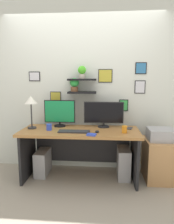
{
  "coord_description": "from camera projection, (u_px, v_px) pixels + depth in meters",
  "views": [
    {
      "loc": [
        0.33,
        -2.82,
        1.47
      ],
      "look_at": [
        0.1,
        0.05,
        1.01
      ],
      "focal_mm": 32.01,
      "sensor_mm": 36.0,
      "label": 1
    }
  ],
  "objects": [
    {
      "name": "computer_tower_right",
      "position": [
        123.0,
        163.0,
        3.04
      ],
      "size": [
        0.18,
        0.4,
        0.45
      ],
      "primitive_type": "cube",
      "color": "#99999E",
      "rests_on": "ground"
    },
    {
      "name": "desk_lamp",
      "position": [
        31.0,
        103.0,
        2.94
      ],
      "size": [
        0.19,
        0.19,
        0.48
      ],
      "color": "#2D2D33",
      "rests_on": "desk"
    },
    {
      "name": "cell_phone",
      "position": [
        130.0,
        128.0,
        3.0
      ],
      "size": [
        0.11,
        0.15,
        0.01
      ],
      "primitive_type": "cube",
      "rotation": [
        0.0,
        0.0,
        -0.29
      ],
      "color": "#2D2D33",
      "rests_on": "desk"
    },
    {
      "name": "pen_cup",
      "position": [
        124.0,
        129.0,
        2.75
      ],
      "size": [
        0.07,
        0.07,
        0.1
      ],
      "primitive_type": "cylinder",
      "color": "orange",
      "rests_on": "desk"
    },
    {
      "name": "ground_plane",
      "position": [
        80.0,
        178.0,
        3.03
      ],
      "size": [
        8.0,
        8.0,
        0.0
      ],
      "primitive_type": "plane",
      "color": "gray"
    },
    {
      "name": "scissors_tray",
      "position": [
        91.0,
        135.0,
        2.62
      ],
      "size": [
        0.13,
        0.1,
        0.02
      ],
      "primitive_type": "cube",
      "rotation": [
        0.0,
        0.0,
        -0.22
      ],
      "color": "blue",
      "rests_on": "desk"
    },
    {
      "name": "monitor_right",
      "position": [
        104.0,
        114.0,
        3.07
      ],
      "size": [
        0.61,
        0.18,
        0.39
      ],
      "color": "black",
      "rests_on": "desk"
    },
    {
      "name": "coffee_mug",
      "position": [
        49.0,
        127.0,
        2.89
      ],
      "size": [
        0.08,
        0.08,
        0.09
      ],
      "primitive_type": "cylinder",
      "color": "blue",
      "rests_on": "desk"
    },
    {
      "name": "printer",
      "position": [
        161.0,
        134.0,
        2.89
      ],
      "size": [
        0.38,
        0.34,
        0.17
      ],
      "primitive_type": "cube",
      "color": "#9E9EA3",
      "rests_on": "drawer_cabinet"
    },
    {
      "name": "keyboard",
      "position": [
        74.0,
        131.0,
        2.79
      ],
      "size": [
        0.44,
        0.14,
        0.02
      ],
      "primitive_type": "cube",
      "color": "#2D2D33",
      "rests_on": "desk"
    },
    {
      "name": "drawer_cabinet",
      "position": [
        160.0,
        160.0,
        2.96
      ],
      "size": [
        0.44,
        0.5,
        0.61
      ],
      "primitive_type": "cube",
      "color": "tan",
      "rests_on": "ground"
    },
    {
      "name": "computer_mouse",
      "position": [
        97.0,
        131.0,
        2.77
      ],
      "size": [
        0.06,
        0.09,
        0.03
      ],
      "primitive_type": "ellipsoid",
      "color": "black",
      "rests_on": "desk"
    },
    {
      "name": "computer_tower_left",
      "position": [
        43.0,
        162.0,
        3.15
      ],
      "size": [
        0.18,
        0.4,
        0.38
      ],
      "primitive_type": "cube",
      "color": "#99999E",
      "rests_on": "ground"
    },
    {
      "name": "desk",
      "position": [
        80.0,
        142.0,
        3.0
      ],
      "size": [
        1.72,
        0.68,
        0.75
      ],
      "color": "#9E6B38",
      "rests_on": "ground"
    },
    {
      "name": "monitor_left",
      "position": [
        60.0,
        113.0,
        3.12
      ],
      "size": [
        0.48,
        0.18,
        0.41
      ],
      "color": "black",
      "rests_on": "desk"
    },
    {
      "name": "back_wall_assembly",
      "position": [
        83.0,
        87.0,
        3.25
      ],
      "size": [
        4.4,
        0.24,
        2.7
      ],
      "color": "silver",
      "rests_on": "ground"
    }
  ]
}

